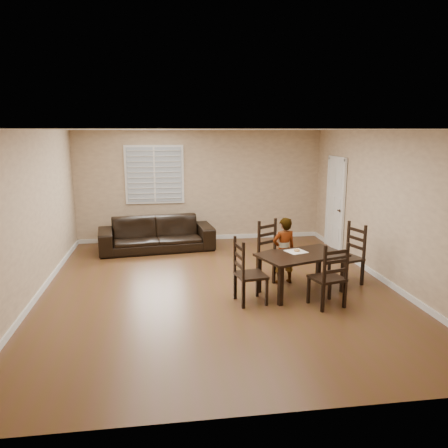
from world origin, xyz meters
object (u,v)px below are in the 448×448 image
at_px(chair_far, 332,279).
at_px(chair_left, 243,274).
at_px(chair_near, 270,251).
at_px(chair_right, 352,256).
at_px(child, 284,251).
at_px(donut, 297,250).
at_px(dining_table, 302,259).
at_px(sofa, 157,234).

relative_size(chair_far, chair_left, 0.99).
xyz_separation_m(chair_near, chair_right, (1.39, -0.51, 0.00)).
height_order(chair_near, chair_left, chair_near).
bearing_deg(child, chair_near, -78.45).
bearing_deg(chair_right, chair_left, -88.63).
xyz_separation_m(chair_right, donut, (-1.09, -0.20, 0.20)).
bearing_deg(child, chair_left, 31.93).
height_order(chair_left, donut, chair_left).
relative_size(chair_near, chair_far, 1.03).
height_order(dining_table, child, child).
height_order(chair_right, donut, chair_right).
bearing_deg(chair_left, chair_near, -39.48).
bearing_deg(chair_near, child, -98.10).
relative_size(chair_left, child, 0.88).
relative_size(chair_near, donut, 10.17).
bearing_deg(chair_left, donut, -72.54).
bearing_deg(dining_table, sofa, 109.55).
bearing_deg(donut, sofa, 129.76).
distance_m(chair_near, chair_left, 1.41).
height_order(chair_right, child, child).
bearing_deg(chair_far, chair_near, -85.34).
bearing_deg(chair_left, child, -55.44).
bearing_deg(chair_right, sofa, -144.58).
bearing_deg(chair_left, chair_far, -115.60).
height_order(chair_far, sofa, chair_far).
bearing_deg(chair_near, dining_table, -100.15).
bearing_deg(donut, chair_far, -72.50).
bearing_deg(sofa, child, -55.25).
xyz_separation_m(chair_near, chair_left, (-0.72, -1.21, -0.01)).
relative_size(child, sofa, 0.47).
distance_m(chair_right, sofa, 4.41).
distance_m(donut, sofa, 3.77).
relative_size(dining_table, donut, 15.28).
xyz_separation_m(chair_near, chair_far, (0.58, -1.61, -0.02)).
bearing_deg(dining_table, chair_near, 91.64).
height_order(dining_table, chair_far, chair_far).
distance_m(chair_far, sofa, 4.64).
bearing_deg(sofa, chair_near, -52.72).
bearing_deg(sofa, dining_table, -58.16).
relative_size(dining_table, child, 1.35).
bearing_deg(dining_table, chair_left, 178.80).
bearing_deg(chair_left, chair_right, -80.23).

